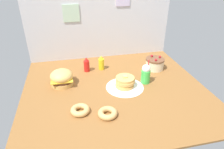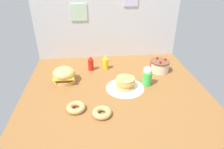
% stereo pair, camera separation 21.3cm
% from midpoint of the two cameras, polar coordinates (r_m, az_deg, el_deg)
% --- Properties ---
extents(ground_plane, '(1.98, 1.81, 0.02)m').
position_cam_midpoint_polar(ground_plane, '(2.23, -1.91, -4.23)').
color(ground_plane, brown).
extents(back_wall, '(1.98, 0.04, 1.04)m').
position_cam_midpoint_polar(back_wall, '(2.84, -5.67, 14.83)').
color(back_wall, silver).
rests_on(back_wall, ground_plane).
extents(doily_mat, '(0.42, 0.42, 0.00)m').
position_cam_midpoint_polar(doily_mat, '(2.24, 0.95, -3.70)').
color(doily_mat, white).
rests_on(doily_mat, ground_plane).
extents(burger, '(0.25, 0.25, 0.18)m').
position_cam_midpoint_polar(burger, '(2.34, -16.63, -0.95)').
color(burger, '#DBA859').
rests_on(burger, ground_plane).
extents(pancake_stack, '(0.32, 0.32, 0.14)m').
position_cam_midpoint_polar(pancake_stack, '(2.21, 0.96, -2.49)').
color(pancake_stack, white).
rests_on(pancake_stack, doily_mat).
extents(layer_cake, '(0.24, 0.24, 0.17)m').
position_cam_midpoint_polar(layer_cake, '(2.64, 9.81, 3.02)').
color(layer_cake, beige).
rests_on(layer_cake, ground_plane).
extents(ketchup_bottle, '(0.07, 0.07, 0.19)m').
position_cam_midpoint_polar(ketchup_bottle, '(2.57, -9.60, 2.68)').
color(ketchup_bottle, red).
rests_on(ketchup_bottle, ground_plane).
extents(mustard_bottle, '(0.07, 0.07, 0.19)m').
position_cam_midpoint_polar(mustard_bottle, '(2.59, -5.41, 3.23)').
color(mustard_bottle, yellow).
rests_on(mustard_bottle, ground_plane).
extents(cream_soda_cup, '(0.10, 0.10, 0.29)m').
position_cam_midpoint_polar(cream_soda_cup, '(2.29, 6.97, 0.12)').
color(cream_soda_cup, green).
rests_on(cream_soda_cup, ground_plane).
extents(donut_pink_glaze, '(0.18, 0.18, 0.05)m').
position_cam_midpoint_polar(donut_pink_glaze, '(1.91, -12.26, -9.92)').
color(donut_pink_glaze, tan).
rests_on(donut_pink_glaze, ground_plane).
extents(donut_chocolate, '(0.18, 0.18, 0.05)m').
position_cam_midpoint_polar(donut_chocolate, '(1.84, -4.64, -10.98)').
color(donut_chocolate, tan).
rests_on(donut_chocolate, ground_plane).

